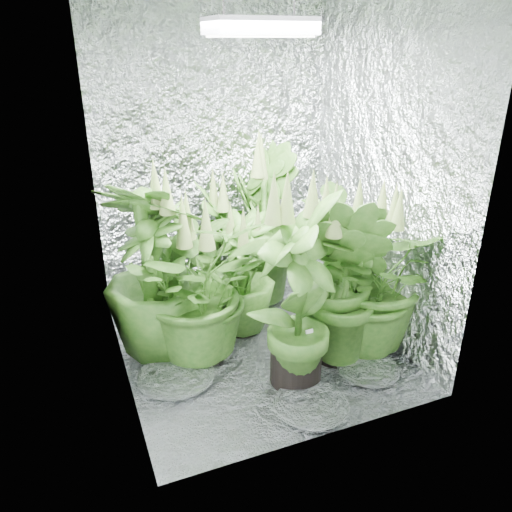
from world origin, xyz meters
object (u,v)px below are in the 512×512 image
object	(u,v)px
plant_c	(260,226)
plant_f	(299,293)
plant_e	(375,275)
plant_h	(241,276)
plant_d	(155,271)
circulation_fan	(320,289)
plant_a	(199,286)
plant_g	(342,280)
plant_b	(219,248)
grow_lamp	(260,27)

from	to	relation	value
plant_c	plant_f	world-z (taller)	plant_c
plant_e	plant_h	world-z (taller)	plant_e
plant_d	circulation_fan	xyz separation A→B (m)	(1.15, 0.08, -0.38)
plant_d	circulation_fan	distance (m)	1.21
plant_h	circulation_fan	bearing A→B (deg)	3.63
plant_e	plant_f	xyz separation A→B (m)	(-0.57, -0.12, 0.05)
plant_c	plant_d	xyz separation A→B (m)	(-0.83, -0.42, -0.02)
plant_c	plant_d	world-z (taller)	plant_c
plant_h	plant_a	bearing A→B (deg)	-150.66
plant_a	plant_g	size ratio (longest dim) A/B	0.90
plant_b	plant_h	world-z (taller)	plant_b
plant_a	plant_d	world-z (taller)	plant_d
plant_c	plant_e	xyz separation A→B (m)	(0.37, -0.88, -0.06)
plant_e	plant_h	xyz separation A→B (m)	(-0.65, 0.50, -0.11)
grow_lamp	plant_a	distance (m)	1.40
plant_e	plant_g	world-z (taller)	plant_g
plant_f	plant_h	size ratio (longest dim) A/B	1.39
plant_d	plant_g	bearing A→B (deg)	-24.94
plant_g	plant_c	bearing A→B (deg)	99.41
plant_a	plant_c	world-z (taller)	plant_c
grow_lamp	plant_c	xyz separation A→B (m)	(0.27, 0.64, -1.26)
plant_a	plant_f	world-z (taller)	plant_f
plant_b	circulation_fan	size ratio (longest dim) A/B	2.54
plant_f	plant_d	bearing A→B (deg)	137.47
plant_e	plant_h	distance (m)	0.83
plant_e	plant_d	bearing A→B (deg)	159.10
plant_e	grow_lamp	bearing A→B (deg)	159.55
plant_g	plant_d	bearing A→B (deg)	155.06
plant_f	circulation_fan	world-z (taller)	plant_f
plant_f	plant_g	size ratio (longest dim) A/B	1.08
plant_d	circulation_fan	world-z (taller)	plant_d
plant_h	plant_e	bearing A→B (deg)	-37.58
plant_a	plant_c	bearing A→B (deg)	42.45
plant_f	circulation_fan	size ratio (longest dim) A/B	3.10
plant_g	plant_h	size ratio (longest dim) A/B	1.29
circulation_fan	plant_g	bearing A→B (deg)	-101.83
grow_lamp	plant_a	size ratio (longest dim) A/B	0.50
plant_b	plant_f	distance (m)	1.02
plant_c	plant_d	distance (m)	0.93
plant_c	plant_f	bearing A→B (deg)	-101.05
plant_a	circulation_fan	world-z (taller)	plant_a
plant_c	plant_g	size ratio (longest dim) A/B	1.09
plant_b	plant_a	bearing A→B (deg)	-118.32
plant_e	plant_g	xyz separation A→B (m)	(-0.23, 0.01, 0.01)
plant_c	circulation_fan	xyz separation A→B (m)	(0.32, -0.34, -0.40)
grow_lamp	plant_f	distance (m)	1.32
plant_a	circulation_fan	size ratio (longest dim) A/B	2.60
plant_d	plant_h	bearing A→B (deg)	4.58
plant_d	plant_a	bearing A→B (deg)	-32.51
plant_e	circulation_fan	xyz separation A→B (m)	(-0.05, 0.54, -0.34)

